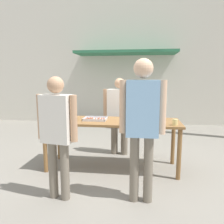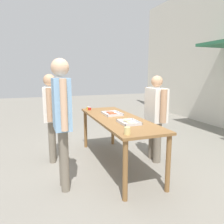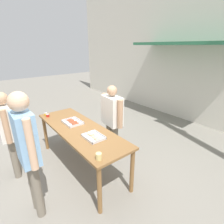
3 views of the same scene
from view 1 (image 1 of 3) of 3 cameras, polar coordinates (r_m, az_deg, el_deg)
name	(u,v)px [view 1 (image 1 of 3)]	position (r m, az deg, el deg)	size (l,w,h in m)	color
ground_plane	(112,167)	(4.09, 0.00, -14.28)	(24.00, 24.00, 0.00)	gray
building_facade_back	(127,59)	(7.75, 3.85, 13.72)	(12.00, 1.11, 4.50)	beige
serving_table	(112,126)	(3.85, 0.00, -3.67)	(2.35, 0.78, 0.87)	brown
food_tray_sausages	(95,119)	(3.89, -4.37, -1.87)	(0.40, 0.32, 0.04)	silver
food_tray_buns	(139,120)	(3.81, 7.12, -2.05)	(0.37, 0.28, 0.06)	silver
condiment_jar_mustard	(49,120)	(3.84, -16.13, -2.06)	(0.07, 0.07, 0.07)	gold
condiment_jar_ketchup	(55,120)	(3.81, -14.72, -2.09)	(0.07, 0.07, 0.07)	#B22319
beer_cup	(175,122)	(3.57, 16.13, -2.59)	(0.08, 0.08, 0.10)	#DBC67A
person_server_behind_table	(119,110)	(4.54, 1.95, 0.41)	(0.69, 0.31, 1.60)	#756B5B
person_customer_holding_hotdog	(57,128)	(2.91, -14.12, -4.00)	(0.56, 0.28, 1.63)	#756B5B
person_customer_with_cup	(142,118)	(2.75, 7.93, -1.52)	(0.58, 0.24, 1.85)	#756B5B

